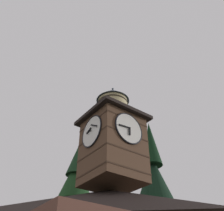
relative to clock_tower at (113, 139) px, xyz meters
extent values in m
cube|color=brown|center=(-0.02, -0.02, -0.98)|extent=(3.41, 3.41, 4.68)
cube|color=#3C291C|center=(-0.02, -0.02, -2.75)|extent=(3.45, 3.45, 0.10)
cube|color=#3C291C|center=(-0.02, -0.02, -1.59)|extent=(3.45, 3.45, 0.10)
cube|color=#3C291C|center=(-0.02, -0.02, -0.42)|extent=(3.45, 3.45, 0.10)
cube|color=#3C291C|center=(-0.02, -0.02, 0.75)|extent=(3.45, 3.45, 0.10)
cylinder|color=white|center=(-0.02, 1.71, -0.01)|extent=(2.17, 0.10, 2.17)
torus|color=black|center=(-0.02, 1.74, -0.01)|extent=(2.27, 0.10, 2.27)
cube|color=black|center=(-0.01, 1.81, -0.28)|extent=(0.14, 0.04, 0.55)
cube|color=black|center=(0.42, 1.81, -0.05)|extent=(0.89, 0.04, 0.15)
sphere|color=black|center=(-0.02, 1.82, -0.01)|extent=(0.10, 0.10, 0.10)
cylinder|color=white|center=(1.71, -0.02, -0.01)|extent=(0.10, 2.17, 2.17)
torus|color=black|center=(1.74, -0.02, -0.01)|extent=(0.10, 2.27, 2.27)
cube|color=black|center=(1.81, -0.27, 0.10)|extent=(0.04, 0.54, 0.34)
cube|color=black|center=(1.81, 0.36, 0.22)|extent=(0.04, 0.81, 0.53)
sphere|color=black|center=(1.82, -0.02, -0.01)|extent=(0.10, 0.10, 0.10)
cube|color=black|center=(-0.02, -0.02, 1.49)|extent=(4.11, 4.11, 0.25)
cylinder|color=tan|center=(-0.02, -0.02, 2.44)|extent=(2.23, 2.23, 1.67)
cylinder|color=#2D2319|center=(-0.02, -0.02, 1.89)|extent=(2.29, 2.29, 0.10)
cylinder|color=#2D2319|center=(-0.02, -0.02, 2.44)|extent=(2.29, 2.29, 0.10)
cylinder|color=#2D2319|center=(-0.02, -0.02, 3.00)|extent=(2.29, 2.29, 0.10)
cone|color=#2D3847|center=(-0.02, -0.02, 3.84)|extent=(2.53, 2.53, 1.12)
sphere|color=#2D3847|center=(-0.02, -0.02, 4.50)|extent=(0.16, 0.16, 0.16)
cone|color=#183620|center=(-1.43, -7.42, -2.57)|extent=(4.19, 4.19, 3.97)
cone|color=#193C1B|center=(-1.43, -7.42, -0.28)|extent=(3.08, 3.08, 3.98)
cone|color=#16321B|center=(-1.43, -7.42, 1.51)|extent=(1.97, 1.97, 2.99)
cone|color=black|center=(-8.91, -5.11, 0.58)|extent=(3.76, 3.76, 5.02)
cone|color=black|center=(-8.91, -5.11, 4.65)|extent=(2.13, 2.13, 5.17)
camera|label=1|loc=(9.67, 12.94, -8.96)|focal=42.41mm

